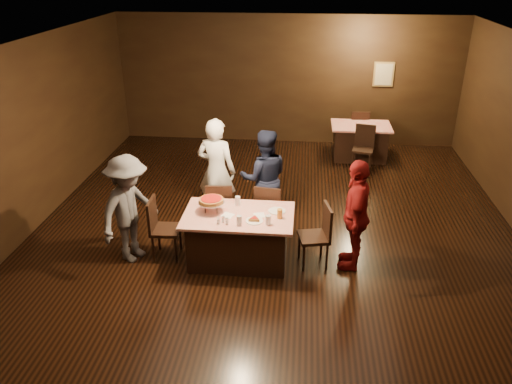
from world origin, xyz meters
TOP-DOWN VIEW (x-y plane):
  - room at (0.00, 0.01)m, footprint 10.00×10.04m
  - main_table at (-0.47, -0.42)m, footprint 1.60×1.00m
  - back_table at (1.69, 4.03)m, footprint 1.30×0.90m
  - chair_far_left at (-0.87, 0.33)m, footprint 0.46×0.46m
  - chair_far_right at (-0.07, 0.33)m, footprint 0.48×0.48m
  - chair_end_left at (-1.57, -0.42)m, footprint 0.43×0.43m
  - chair_end_right at (0.63, -0.42)m, footprint 0.50×0.50m
  - chair_back_near at (1.69, 3.33)m, footprint 0.50×0.50m
  - chair_back_far at (1.69, 4.63)m, footprint 0.46×0.46m
  - diner_white_jacket at (-0.99, 0.80)m, footprint 0.74×0.57m
  - diner_navy_hoodie at (-0.19, 0.77)m, footprint 0.90×0.76m
  - diner_grey_knit at (-2.06, -0.52)m, footprint 1.00×1.23m
  - diner_red_shirt at (1.21, -0.39)m, footprint 0.53×1.02m
  - pizza_stand at (-0.87, -0.37)m, footprint 0.38×0.38m
  - plate_with_slice at (-0.22, -0.60)m, footprint 0.25×0.25m
  - plate_empty at (0.08, -0.27)m, footprint 0.25×0.25m
  - glass_front_left at (-0.42, -0.72)m, footprint 0.08×0.08m
  - glass_front_right at (-0.02, -0.67)m, footprint 0.08×0.08m
  - glass_amber at (0.13, -0.47)m, footprint 0.08×0.08m
  - glass_back at (-0.52, -0.12)m, footprint 0.08×0.08m
  - condiments at (-0.65, -0.71)m, footprint 0.17×0.10m
  - napkin_center at (-0.17, -0.42)m, footprint 0.19×0.19m
  - napkin_left at (-0.62, -0.47)m, footprint 0.21×0.21m

SIDE VIEW (x-z plane):
  - main_table at x=-0.47m, z-range 0.00..0.77m
  - back_table at x=1.69m, z-range 0.00..0.77m
  - chair_far_left at x=-0.87m, z-range 0.00..0.95m
  - chair_far_right at x=-0.07m, z-range 0.00..0.95m
  - chair_end_left at x=-1.57m, z-range 0.00..0.95m
  - chair_end_right at x=0.63m, z-range 0.00..0.95m
  - chair_back_near at x=1.69m, z-range 0.00..0.95m
  - chair_back_far at x=1.69m, z-range 0.00..0.95m
  - napkin_center at x=-0.17m, z-range 0.77..0.78m
  - napkin_left at x=-0.62m, z-range 0.77..0.78m
  - plate_empty at x=0.08m, z-range 0.77..0.78m
  - plate_with_slice at x=-0.22m, z-range 0.76..0.83m
  - condiments at x=-0.65m, z-range 0.77..0.87m
  - diner_grey_knit at x=-2.06m, z-range 0.00..1.66m
  - diner_navy_hoodie at x=-0.19m, z-range 0.00..1.67m
  - diner_red_shirt at x=1.21m, z-range 0.00..1.67m
  - glass_front_left at x=-0.42m, z-range 0.77..0.91m
  - glass_front_right at x=-0.02m, z-range 0.77..0.91m
  - glass_amber at x=0.13m, z-range 0.77..0.91m
  - glass_back at x=-0.52m, z-range 0.77..0.91m
  - diner_white_jacket at x=-0.99m, z-range 0.00..1.83m
  - pizza_stand at x=-0.87m, z-range 0.84..1.06m
  - room at x=0.00m, z-range 0.63..3.65m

